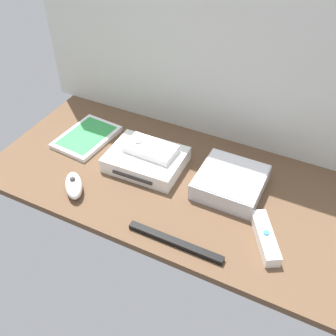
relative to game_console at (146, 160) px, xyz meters
The scene contains 9 objects.
ground_plane 8.97cm from the game_console, 15.32° to the right, with size 100.00×48.00×2.00cm, color brown.
back_wall 38.14cm from the game_console, 70.15° to the left, with size 110.00×1.20×64.00cm, color silver.
game_console is the anchor object (origin of this frame).
mini_computer 24.73cm from the game_console, ahead, with size 17.06×17.06×5.30cm.
game_case 22.72cm from the game_console, behind, with size 15.13×20.06×1.56cm.
remote_wand 39.69cm from the game_console, 16.71° to the right, with size 10.66×14.56×3.40cm.
remote_nunchuk 21.33cm from the game_console, 124.73° to the right, with size 9.87×10.44×5.10cm.
remote_classic_pad 3.61cm from the game_console, 62.46° to the left, with size 14.64×8.44×2.40cm.
sensor_bar 29.12cm from the game_console, 47.72° to the right, with size 24.00×1.80×1.40cm, color black.
Camera 1 is at (35.76, -71.77, 75.40)cm, focal length 42.56 mm.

